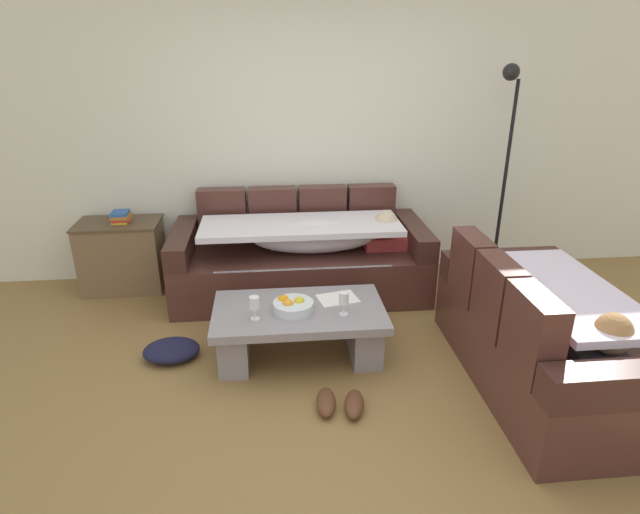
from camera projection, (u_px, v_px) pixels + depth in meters
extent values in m
plane|color=olive|center=(345.00, 402.00, 3.29)|extent=(14.00, 14.00, 0.00)
cube|color=silver|center=(314.00, 132.00, 4.76)|extent=(9.00, 0.10, 2.70)
cube|color=#4A2822|center=(301.00, 271.00, 4.67)|extent=(2.21, 0.92, 0.42)
cube|color=#4A2822|center=(222.00, 213.00, 4.79)|extent=(0.43, 0.16, 0.46)
cube|color=#4A2822|center=(273.00, 212.00, 4.83)|extent=(0.43, 0.16, 0.46)
cube|color=#4A2822|center=(322.00, 211.00, 4.87)|extent=(0.43, 0.16, 0.46)
cube|color=#4A2822|center=(371.00, 209.00, 4.91)|extent=(0.43, 0.16, 0.46)
cube|color=#3B201B|center=(182.00, 242.00, 4.46)|extent=(0.18, 0.92, 0.20)
cube|color=#3B201B|center=(414.00, 235.00, 4.64)|extent=(0.18, 0.92, 0.20)
cube|color=#B23838|center=(384.00, 241.00, 4.63)|extent=(0.36, 0.28, 0.11)
sphere|color=#936B4C|center=(386.00, 225.00, 4.53)|extent=(0.21, 0.21, 0.21)
sphere|color=#CCB793|center=(386.00, 222.00, 4.52)|extent=(0.20, 0.20, 0.20)
ellipsoid|color=silver|center=(315.00, 236.00, 4.50)|extent=(1.10, 0.44, 0.28)
cube|color=silver|center=(301.00, 226.00, 4.43)|extent=(1.70, 0.60, 0.05)
cube|color=silver|center=(304.00, 290.00, 4.26)|extent=(1.44, 0.04, 0.38)
cube|color=#4A2822|center=(545.00, 353.00, 3.43)|extent=(0.92, 1.72, 0.42)
cube|color=#4A2822|center=(532.00, 333.00, 2.81)|extent=(0.16, 0.43, 0.46)
cube|color=#4A2822|center=(498.00, 296.00, 3.23)|extent=(0.16, 0.43, 0.46)
cube|color=#4A2822|center=(471.00, 267.00, 3.65)|extent=(0.16, 0.43, 0.46)
cube|color=#3B201B|center=(631.00, 384.00, 2.61)|extent=(0.92, 0.18, 0.20)
cube|color=#3B201B|center=(502.00, 264.00, 4.02)|extent=(0.92, 0.18, 0.20)
cube|color=#4C4C56|center=(599.00, 361.00, 2.87)|extent=(0.28, 0.36, 0.11)
sphere|color=tan|center=(612.00, 336.00, 2.81)|extent=(0.21, 0.21, 0.21)
sphere|color=#9E7042|center=(613.00, 331.00, 2.80)|extent=(0.20, 0.20, 0.20)
ellipsoid|color=silver|center=(551.00, 297.00, 3.41)|extent=(0.44, 0.80, 0.28)
cube|color=silver|center=(567.00, 291.00, 3.27)|extent=(0.60, 1.25, 0.05)
cube|color=silver|center=(608.00, 347.00, 3.46)|extent=(0.04, 1.06, 0.38)
cube|color=gray|center=(299.00, 312.00, 3.66)|extent=(1.20, 0.68, 0.06)
cube|color=gray|center=(235.00, 339.00, 3.69)|extent=(0.20, 0.54, 0.32)
cube|color=gray|center=(363.00, 332.00, 3.77)|extent=(0.20, 0.54, 0.32)
cylinder|color=silver|center=(293.00, 307.00, 3.60)|extent=(0.28, 0.28, 0.07)
sphere|color=gold|center=(299.00, 302.00, 3.60)|extent=(0.08, 0.08, 0.08)
sphere|color=orange|center=(288.00, 305.00, 3.57)|extent=(0.08, 0.08, 0.08)
sphere|color=orange|center=(283.00, 300.00, 3.63)|extent=(0.08, 0.08, 0.08)
cylinder|color=silver|center=(255.00, 319.00, 3.50)|extent=(0.06, 0.06, 0.01)
cylinder|color=silver|center=(255.00, 313.00, 3.49)|extent=(0.01, 0.01, 0.07)
cylinder|color=silver|center=(254.00, 303.00, 3.46)|extent=(0.07, 0.07, 0.08)
cylinder|color=silver|center=(344.00, 314.00, 3.57)|extent=(0.06, 0.06, 0.01)
cylinder|color=silver|center=(344.00, 309.00, 3.55)|extent=(0.01, 0.01, 0.07)
cylinder|color=silver|center=(344.00, 298.00, 3.52)|extent=(0.07, 0.07, 0.08)
cube|color=white|center=(338.00, 299.00, 3.77)|extent=(0.32, 0.27, 0.01)
cube|color=brown|center=(123.00, 257.00, 4.71)|extent=(0.70, 0.42, 0.62)
cube|color=#4F3D29|center=(117.00, 223.00, 4.59)|extent=(0.72, 0.44, 0.02)
cube|color=gold|center=(121.00, 221.00, 4.59)|extent=(0.13, 0.17, 0.02)
cube|color=red|center=(121.00, 218.00, 4.59)|extent=(0.17, 0.20, 0.02)
cube|color=#B76623|center=(121.00, 216.00, 4.56)|extent=(0.16, 0.19, 0.02)
cube|color=#2D569E|center=(120.00, 213.00, 4.57)|extent=(0.14, 0.17, 0.03)
cylinder|color=black|center=(492.00, 274.00, 5.09)|extent=(0.28, 0.28, 0.02)
cylinder|color=black|center=(504.00, 183.00, 4.74)|extent=(0.03, 0.03, 1.80)
sphere|color=black|center=(511.00, 72.00, 4.27)|extent=(0.14, 0.14, 0.14)
ellipsoid|color=#59331E|center=(326.00, 402.00, 3.22)|extent=(0.14, 0.28, 0.09)
ellipsoid|color=#59331E|center=(354.00, 404.00, 3.20)|extent=(0.17, 0.29, 0.09)
ellipsoid|color=#191933|center=(171.00, 350.00, 3.74)|extent=(0.41, 0.33, 0.12)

